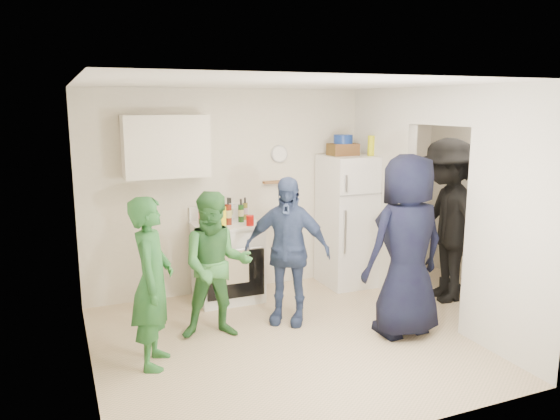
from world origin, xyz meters
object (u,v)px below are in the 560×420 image
(stove, at_px, (228,262))
(person_green_center, at_px, (216,266))
(yellow_cup_stack_top, at_px, (371,146))
(fridge, at_px, (350,220))
(person_nook, at_px, (447,221))
(person_denim, at_px, (287,251))
(person_green_left, at_px, (152,282))
(person_navy, at_px, (407,246))
(blue_bowl, at_px, (343,139))
(wicker_basket, at_px, (343,149))

(stove, distance_m, person_green_center, 1.11)
(yellow_cup_stack_top, height_order, person_green_center, yellow_cup_stack_top)
(stove, distance_m, fridge, 1.69)
(fridge, bearing_deg, person_nook, -51.86)
(person_green_center, bearing_deg, person_nook, 12.46)
(person_denim, bearing_deg, person_nook, 34.32)
(person_green_left, distance_m, person_navy, 2.49)
(person_denim, distance_m, person_nook, 2.03)
(person_denim, bearing_deg, person_green_left, -126.56)
(blue_bowl, distance_m, person_green_left, 3.19)
(person_denim, bearing_deg, wicker_basket, 74.99)
(wicker_basket, bearing_deg, blue_bowl, 0.00)
(fridge, xyz_separation_m, person_green_left, (-2.76, -1.32, -0.07))
(stove, distance_m, yellow_cup_stack_top, 2.30)
(blue_bowl, xyz_separation_m, person_green_center, (-1.97, -1.00, -1.14))
(stove, bearing_deg, person_green_center, -112.98)
(wicker_basket, relative_size, person_green_center, 0.24)
(wicker_basket, bearing_deg, person_denim, -141.67)
(wicker_basket, bearing_deg, yellow_cup_stack_top, -25.11)
(person_green_left, height_order, person_denim, person_denim)
(wicker_basket, height_order, person_green_left, wicker_basket)
(person_green_center, xyz_separation_m, person_nook, (2.82, -0.00, 0.22))
(person_green_left, bearing_deg, yellow_cup_stack_top, -48.00)
(wicker_basket, distance_m, person_nook, 1.54)
(fridge, xyz_separation_m, wicker_basket, (-0.10, 0.05, 0.91))
(stove, xyz_separation_m, person_green_left, (-1.11, -1.35, 0.31))
(person_green_center, bearing_deg, person_denim, 18.29)
(person_green_center, relative_size, person_denim, 0.94)
(fridge, bearing_deg, blue_bowl, 153.43)
(wicker_basket, relative_size, person_navy, 0.19)
(blue_bowl, relative_size, person_denim, 0.15)
(person_green_left, distance_m, person_green_center, 0.78)
(blue_bowl, bearing_deg, person_nook, -49.78)
(stove, relative_size, person_green_center, 0.63)
(fridge, bearing_deg, wicker_basket, 153.43)
(person_nook, bearing_deg, person_green_left, -74.21)
(stove, relative_size, person_denim, 0.59)
(blue_bowl, relative_size, person_navy, 0.13)
(person_navy, bearing_deg, person_green_left, -10.43)
(person_navy, bearing_deg, person_nook, -150.64)
(fridge, relative_size, person_green_center, 1.13)
(person_green_left, bearing_deg, person_green_center, -42.29)
(person_green_center, relative_size, person_nook, 0.77)
(blue_bowl, bearing_deg, person_green_left, -152.67)
(blue_bowl, bearing_deg, stove, -179.26)
(stove, distance_m, blue_bowl, 2.10)
(person_green_left, xyz_separation_m, person_green_center, (0.69, 0.37, -0.03))
(fridge, xyz_separation_m, person_nook, (0.75, -0.96, 0.13))
(person_green_center, bearing_deg, yellow_cup_stack_top, 32.99)
(yellow_cup_stack_top, height_order, person_denim, yellow_cup_stack_top)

